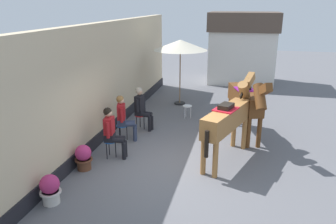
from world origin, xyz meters
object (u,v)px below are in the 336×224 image
(saddled_horse_near, at_px, (229,117))
(spare_stool_white, at_px, (187,107))
(seated_visitor_far, at_px, (142,106))
(seated_visitor_near, at_px, (112,130))
(seated_visitor_middle, at_px, (124,116))
(cafe_parasol, at_px, (180,45))
(flower_planter_inner_near, at_px, (83,157))
(flower_planter_nearest, at_px, (50,189))
(saddled_horse_far, at_px, (246,100))

(saddled_horse_near, relative_size, spare_stool_white, 6.25)
(saddled_horse_near, bearing_deg, seated_visitor_far, 151.11)
(seated_visitor_near, relative_size, seated_visitor_middle, 1.00)
(seated_visitor_near, xyz_separation_m, spare_stool_white, (1.37, 3.60, -0.38))
(seated_visitor_far, xyz_separation_m, cafe_parasol, (0.65, 3.06, 1.59))
(flower_planter_inner_near, bearing_deg, seated_visitor_near, 60.49)
(seated_visitor_near, relative_size, flower_planter_nearest, 2.17)
(saddled_horse_far, height_order, cafe_parasol, cafe_parasol)
(seated_visitor_near, xyz_separation_m, flower_planter_nearest, (-0.42, -2.30, -0.44))
(cafe_parasol, bearing_deg, seated_visitor_far, -101.94)
(seated_visitor_middle, height_order, flower_planter_nearest, seated_visitor_middle)
(seated_visitor_middle, relative_size, spare_stool_white, 3.02)
(flower_planter_inner_near, bearing_deg, saddled_horse_near, 22.54)
(cafe_parasol, bearing_deg, saddled_horse_near, -64.78)
(saddled_horse_far, bearing_deg, flower_planter_nearest, -129.43)
(saddled_horse_near, bearing_deg, flower_planter_inner_near, -157.46)
(spare_stool_white, bearing_deg, seated_visitor_far, -131.05)
(saddled_horse_far, xyz_separation_m, flower_planter_inner_near, (-3.81, -3.10, -0.82))
(seated_visitor_far, xyz_separation_m, saddled_horse_far, (3.24, 0.13, 0.38))
(flower_planter_nearest, bearing_deg, spare_stool_white, 73.12)
(seated_visitor_near, bearing_deg, saddled_horse_near, 11.92)
(saddled_horse_far, bearing_deg, saddled_horse_near, -103.82)
(seated_visitor_near, distance_m, seated_visitor_far, 2.19)
(flower_planter_inner_near, height_order, spare_stool_white, flower_planter_inner_near)
(saddled_horse_near, distance_m, flower_planter_inner_near, 3.77)
(saddled_horse_near, xyz_separation_m, cafe_parasol, (-2.18, 4.62, 1.20))
(saddled_horse_near, height_order, cafe_parasol, cafe_parasol)
(flower_planter_nearest, relative_size, cafe_parasol, 0.25)
(saddled_horse_far, bearing_deg, seated_visitor_far, -177.62)
(cafe_parasol, xyz_separation_m, spare_stool_white, (0.59, -1.64, -1.96))
(seated_visitor_far, distance_m, saddled_horse_far, 3.27)
(saddled_horse_far, distance_m, spare_stool_white, 2.50)
(seated_visitor_middle, bearing_deg, flower_planter_nearest, -95.22)
(seated_visitor_far, height_order, saddled_horse_far, saddled_horse_far)
(seated_visitor_near, height_order, seated_visitor_far, same)
(seated_visitor_middle, xyz_separation_m, seated_visitor_far, (0.23, 1.01, 0.00))
(saddled_horse_near, distance_m, cafe_parasol, 5.25)
(saddled_horse_far, height_order, flower_planter_nearest, saddled_horse_far)
(saddled_horse_near, relative_size, saddled_horse_far, 1.00)
(saddled_horse_near, xyz_separation_m, spare_stool_white, (-1.59, 2.98, -0.76))
(flower_planter_inner_near, xyz_separation_m, spare_stool_white, (1.81, 4.39, 0.07))
(saddled_horse_near, relative_size, flower_planter_inner_near, 4.50)
(flower_planter_inner_near, bearing_deg, saddled_horse_far, 39.14)
(saddled_horse_near, relative_size, cafe_parasol, 1.12)
(seated_visitor_near, bearing_deg, spare_stool_white, 69.24)
(saddled_horse_near, bearing_deg, saddled_horse_far, 76.18)
(saddled_horse_far, bearing_deg, seated_visitor_near, -145.49)
(flower_planter_inner_near, bearing_deg, seated_visitor_middle, 80.22)
(seated_visitor_near, distance_m, flower_planter_nearest, 2.38)
(seated_visitor_middle, bearing_deg, flower_planter_inner_near, -99.78)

